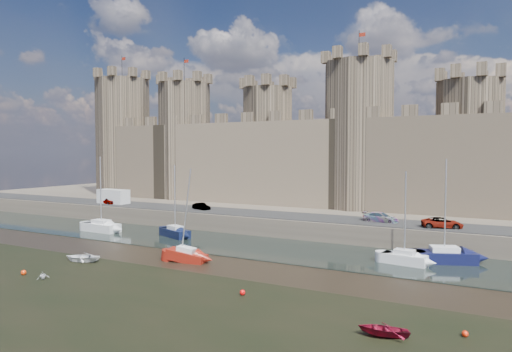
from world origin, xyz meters
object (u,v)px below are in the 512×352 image
(sailboat_0, at_px, (101,226))
(sailboat_1, at_px, (175,232))
(sailboat_3, at_px, (444,256))
(sailboat_4, at_px, (187,255))
(car_3, at_px, (442,223))
(sailboat_2, at_px, (404,257))
(car_1, at_px, (201,206))
(car_0, at_px, (108,201))
(van, at_px, (113,197))
(car_2, at_px, (380,217))

(sailboat_0, xyz_separation_m, sailboat_1, (11.93, 1.55, -0.05))
(sailboat_3, distance_m, sailboat_4, 26.50)
(car_3, height_order, sailboat_1, sailboat_1)
(sailboat_2, relative_size, sailboat_3, 0.88)
(car_3, xyz_separation_m, sailboat_3, (0.93, -6.96, -2.33))
(car_1, bearing_deg, sailboat_2, -88.67)
(car_3, bearing_deg, car_0, 74.10)
(sailboat_0, bearing_deg, sailboat_4, -20.15)
(car_1, height_order, van, van)
(car_2, xyz_separation_m, sailboat_1, (-24.86, -9.81, -2.37))
(car_1, bearing_deg, sailboat_0, 157.82)
(car_2, distance_m, sailboat_4, 25.40)
(car_0, distance_m, car_1, 18.57)
(sailboat_2, bearing_deg, sailboat_3, 44.00)
(car_0, relative_size, car_2, 0.79)
(car_2, xyz_separation_m, van, (-45.17, -0.68, 0.60))
(car_1, bearing_deg, car_0, 112.09)
(car_0, bearing_deg, van, -19.81)
(sailboat_1, relative_size, sailboat_3, 0.90)
(car_0, xyz_separation_m, sailboat_0, (8.88, -10.04, -2.28))
(car_0, relative_size, sailboat_1, 0.37)
(sailboat_0, relative_size, sailboat_1, 1.11)
(car_1, bearing_deg, sailboat_4, -129.80)
(van, height_order, sailboat_4, sailboat_4)
(sailboat_0, height_order, sailboat_4, sailboat_0)
(car_2, xyz_separation_m, sailboat_4, (-15.41, -20.05, -2.42))
(car_3, bearing_deg, van, 73.39)
(van, distance_m, sailboat_3, 54.12)
(sailboat_1, distance_m, sailboat_2, 29.71)
(car_1, distance_m, sailboat_2, 33.68)
(sailboat_2, bearing_deg, van, 176.30)
(car_3, height_order, sailboat_4, sailboat_4)
(sailboat_0, bearing_deg, car_1, 50.41)
(car_1, xyz_separation_m, sailboat_4, (11.71, -19.60, -2.32))
(car_1, bearing_deg, sailboat_1, -147.08)
(sailboat_0, relative_size, sailboat_4, 1.10)
(sailboat_1, bearing_deg, sailboat_3, 23.16)
(car_0, relative_size, van, 0.62)
(van, height_order, sailboat_1, sailboat_1)
(sailboat_2, bearing_deg, sailboat_4, -147.76)
(van, distance_m, sailboat_0, 13.89)
(car_2, bearing_deg, sailboat_3, -130.54)
(car_0, height_order, car_2, car_2)
(sailboat_4, bearing_deg, sailboat_2, 16.62)
(van, height_order, sailboat_3, sailboat_3)
(van, bearing_deg, sailboat_2, -9.69)
(van, distance_m, sailboat_2, 51.11)
(sailboat_3, relative_size, sailboat_4, 1.09)
(van, xyz_separation_m, sailboat_0, (8.38, -10.69, -2.92))
(car_1, xyz_separation_m, sailboat_1, (2.26, -9.37, -2.28))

